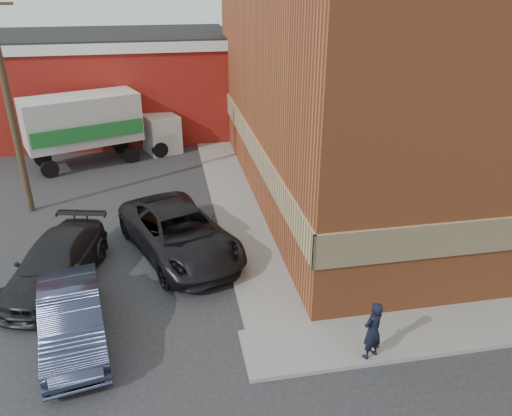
{
  "coord_description": "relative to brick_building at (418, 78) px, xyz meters",
  "views": [
    {
      "loc": [
        -1.96,
        -10.39,
        8.68
      ],
      "look_at": [
        0.68,
        3.73,
        1.85
      ],
      "focal_mm": 35.0,
      "sensor_mm": 36.0,
      "label": 1
    }
  ],
  "objects": [
    {
      "name": "box_truck",
      "position": [
        -13.74,
        5.36,
        -2.72
      ],
      "size": [
        7.19,
        4.35,
        3.41
      ],
      "rotation": [
        0.0,
        0.0,
        0.36
      ],
      "color": "silver",
      "rests_on": "ground"
    },
    {
      "name": "suv_b",
      "position": [
        -14.03,
        -5.62,
        -3.98
      ],
      "size": [
        3.07,
        5.17,
        1.4
      ],
      "primitive_type": "imported",
      "rotation": [
        0.0,
        0.0,
        -0.24
      ],
      "color": "black",
      "rests_on": "ground"
    },
    {
      "name": "sedan",
      "position": [
        -13.16,
        -8.5,
        -3.98
      ],
      "size": [
        2.21,
        4.47,
        1.41
      ],
      "primitive_type": "imported",
      "rotation": [
        0.0,
        0.0,
        0.17
      ],
      "color": "#2F344E",
      "rests_on": "ground"
    },
    {
      "name": "man",
      "position": [
        -5.96,
        -10.55,
        -3.78
      ],
      "size": [
        0.68,
        0.58,
        1.57
      ],
      "primitive_type": "imported",
      "rotation": [
        0.0,
        0.0,
        3.57
      ],
      "color": "black",
      "rests_on": "sidewalk_south"
    },
    {
      "name": "brick_building",
      "position": [
        0.0,
        0.0,
        0.0
      ],
      "size": [
        14.25,
        18.25,
        9.36
      ],
      "color": "#A8522B",
      "rests_on": "ground"
    },
    {
      "name": "sidewalk_west",
      "position": [
        -7.9,
        0.0,
        -4.62
      ],
      "size": [
        1.8,
        18.0,
        0.12
      ],
      "primitive_type": "cube",
      "color": "gray",
      "rests_on": "ground"
    },
    {
      "name": "suv_a",
      "position": [
        -10.27,
        -4.51,
        -3.88
      ],
      "size": [
        4.51,
        6.33,
        1.6
      ],
      "primitive_type": "imported",
      "rotation": [
        0.0,
        0.0,
        0.36
      ],
      "color": "black",
      "rests_on": "ground"
    },
    {
      "name": "utility_pole",
      "position": [
        -16.0,
        0.0,
        0.06
      ],
      "size": [
        2.0,
        0.26,
        9.0
      ],
      "color": "brown",
      "rests_on": "ground"
    },
    {
      "name": "ground",
      "position": [
        -8.5,
        -9.0,
        -4.68
      ],
      "size": [
        90.0,
        90.0,
        0.0
      ],
      "primitive_type": "plane",
      "color": "#28282B",
      "rests_on": "ground"
    },
    {
      "name": "warehouse",
      "position": [
        -14.5,
        11.0,
        -1.87
      ],
      "size": [
        16.3,
        8.3,
        5.6
      ],
      "color": "maroon",
      "rests_on": "ground"
    }
  ]
}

